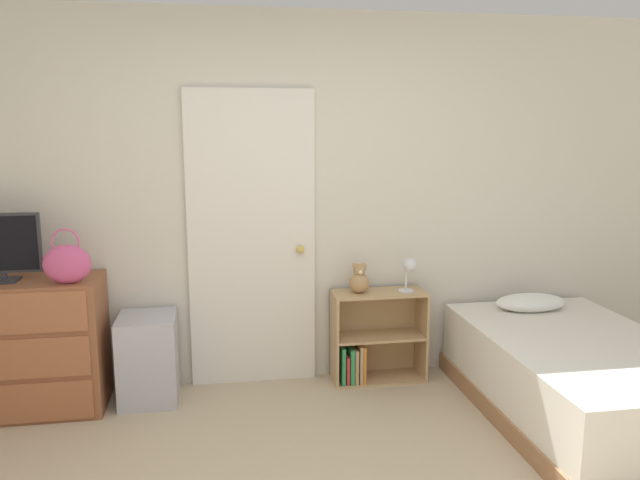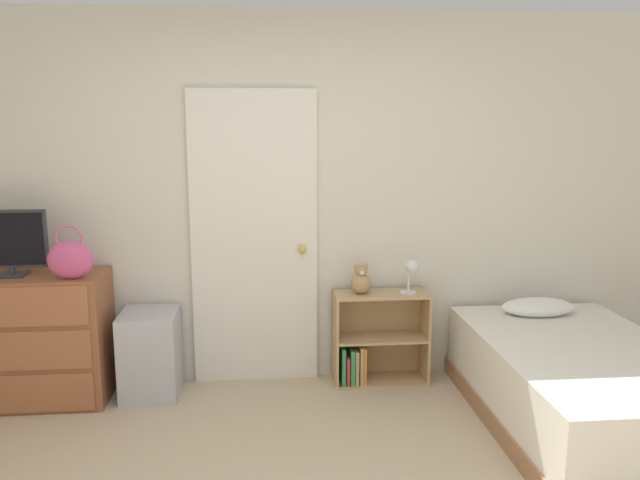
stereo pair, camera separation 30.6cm
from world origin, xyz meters
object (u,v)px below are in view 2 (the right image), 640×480
handbag (70,259)px  bookshelf (372,344)px  dresser (21,339)px  tv (10,242)px  storage_bin (151,353)px  teddy_bear (361,281)px  bed (582,386)px  desk_lamp (412,270)px

handbag → bookshelf: bearing=7.3°
dresser → tv: bearing=-108.3°
tv → handbag: 0.42m
storage_bin → bookshelf: 1.52m
tv → teddy_bear: tv is taller
bed → tv: bearing=169.4°
storage_bin → teddy_bear: (1.43, 0.07, 0.45)m
dresser → teddy_bear: size_ratio=5.18×
tv → teddy_bear: (2.25, 0.12, -0.33)m
tv → bed: size_ratio=0.25×
bookshelf → storage_bin: bearing=-177.0°
storage_bin → desk_lamp: bearing=1.0°
bookshelf → bed: bookshelf is taller
dresser → teddy_bear: bearing=2.5°
tv → bookshelf: bearing=3.2°
bed → desk_lamp: bearing=140.2°
storage_bin → teddy_bear: 1.50m
tv → bookshelf: size_ratio=0.70×
storage_bin → bookshelf: bookshelf is taller
storage_bin → dresser: bearing=-177.8°
teddy_bear → bed: size_ratio=0.12×
handbag → desk_lamp: (2.20, 0.20, -0.16)m
dresser → teddy_bear: (2.25, 0.10, 0.31)m
teddy_bear → bookshelf: bearing=7.0°
handbag → desk_lamp: handbag is taller
storage_bin → teddy_bear: size_ratio=2.70×
dresser → desk_lamp: bearing=1.3°
bookshelf → desk_lamp: size_ratio=2.70×
dresser → tv: size_ratio=2.39×
dresser → teddy_bear: teddy_bear is taller
dresser → storage_bin: size_ratio=1.92×
desk_lamp → bed: bearing=-39.8°
teddy_bear → desk_lamp: bearing=-6.5°
handbag → bookshelf: (1.95, 0.25, -0.70)m
dresser → tv: tv is taller
bookshelf → handbag: bearing=-172.7°
storage_bin → bed: 2.74m
teddy_bear → dresser: bearing=-177.5°
handbag → bed: (3.08, -0.53, -0.72)m
teddy_bear → handbag: bearing=-172.7°
dresser → tv: (-0.01, -0.02, 0.65)m
tv → bed: tv is taller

